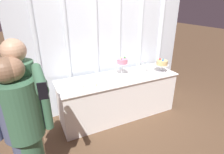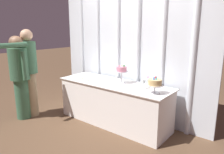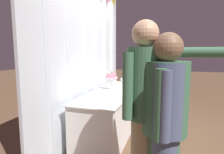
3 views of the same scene
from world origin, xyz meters
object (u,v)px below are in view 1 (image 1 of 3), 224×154
(wine_glass, at_px, (147,66))
(flower_vase, at_px, (143,66))
(cake_display_nearright, at_px, (162,64))
(tealight_far_left, at_px, (84,87))
(cake_table, at_px, (118,96))
(guest_man_pink_jacket, at_px, (20,127))
(guest_girl_blue_dress, at_px, (26,109))
(guest_man_dark_suit, at_px, (25,128))
(cake_display_nearleft, at_px, (122,63))
(tealight_near_left, at_px, (96,86))

(wine_glass, bearing_deg, flower_vase, 85.26)
(cake_display_nearright, bearing_deg, flower_vase, 133.83)
(flower_vase, xyz_separation_m, tealight_far_left, (-1.25, -0.27, -0.06))
(cake_table, height_order, flower_vase, flower_vase)
(flower_vase, bearing_deg, cake_table, -166.32)
(flower_vase, height_order, guest_man_pink_jacket, guest_man_pink_jacket)
(cake_table, xyz_separation_m, guest_man_pink_jacket, (-1.51, -0.89, 0.48))
(tealight_far_left, height_order, guest_girl_blue_dress, guest_girl_blue_dress)
(tealight_far_left, xyz_separation_m, guest_man_pink_jacket, (-0.86, -0.76, 0.10))
(flower_vase, distance_m, guest_man_pink_jacket, 2.35)
(cake_display_nearright, relative_size, guest_man_dark_suit, 0.17)
(wine_glass, distance_m, guest_girl_blue_dress, 2.14)
(guest_man_dark_suit, xyz_separation_m, guest_man_pink_jacket, (-0.04, -0.01, 0.03))
(wine_glass, height_order, guest_girl_blue_dress, guest_girl_blue_dress)
(tealight_far_left, distance_m, guest_girl_blue_dress, 1.00)
(cake_display_nearleft, distance_m, guest_man_dark_suit, 1.85)
(cake_table, bearing_deg, flower_vase, 13.68)
(cake_display_nearleft, xyz_separation_m, guest_man_dark_suit, (-1.58, -0.96, -0.14))
(cake_display_nearleft, relative_size, guest_man_pink_jacket, 0.21)
(guest_man_pink_jacket, bearing_deg, guest_man_dark_suit, 8.56)
(guest_girl_blue_dress, height_order, guest_man_dark_suit, guest_girl_blue_dress)
(tealight_far_left, bearing_deg, cake_display_nearright, 1.05)
(guest_man_dark_suit, bearing_deg, cake_display_nearleft, 31.31)
(cake_display_nearleft, distance_m, guest_man_pink_jacket, 1.89)
(cake_display_nearright, relative_size, flower_vase, 1.41)
(cake_table, height_order, wine_glass, wine_glass)
(guest_man_pink_jacket, bearing_deg, tealight_near_left, 34.95)
(cake_table, xyz_separation_m, tealight_far_left, (-0.65, -0.13, 0.38))
(cake_display_nearleft, distance_m, cake_display_nearright, 0.75)
(wine_glass, height_order, flower_vase, flower_vase)
(cake_table, distance_m, flower_vase, 0.75)
(wine_glass, relative_size, guest_girl_blue_dress, 0.09)
(flower_vase, relative_size, tealight_far_left, 4.77)
(cake_display_nearleft, distance_m, wine_glass, 0.49)
(guest_girl_blue_dress, bearing_deg, tealight_far_left, 37.34)
(tealight_far_left, bearing_deg, cake_display_nearleft, 14.87)
(wine_glass, relative_size, guest_man_pink_jacket, 0.10)
(wine_glass, xyz_separation_m, tealight_near_left, (-1.05, -0.16, -0.10))
(guest_girl_blue_dress, relative_size, guest_man_dark_suit, 1.08)
(flower_vase, bearing_deg, guest_girl_blue_dress, -156.83)
(flower_vase, distance_m, guest_girl_blue_dress, 2.21)
(cake_table, xyz_separation_m, guest_man_dark_suit, (-1.47, -0.88, 0.45))
(cake_display_nearleft, bearing_deg, wine_glass, -9.16)
(cake_display_nearright, xyz_separation_m, guest_man_pink_jacket, (-2.34, -0.79, -0.04))
(flower_vase, relative_size, guest_girl_blue_dress, 0.11)
(cake_table, xyz_separation_m, cake_display_nearleft, (0.11, 0.07, 0.59))
(cake_display_nearright, height_order, guest_man_pink_jacket, guest_man_pink_jacket)
(cake_display_nearleft, xyz_separation_m, tealight_far_left, (-0.76, -0.20, -0.21))
(tealight_near_left, xyz_separation_m, guest_man_pink_jacket, (-1.05, -0.73, 0.11))
(cake_table, bearing_deg, tealight_far_left, -168.93)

